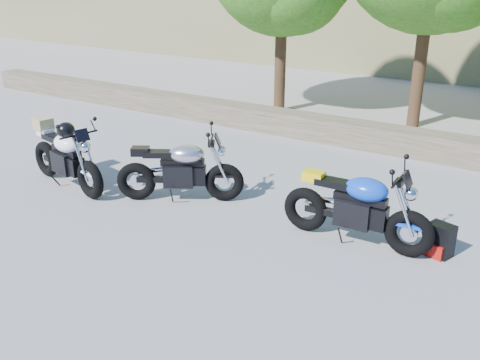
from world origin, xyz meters
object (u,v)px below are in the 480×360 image
at_px(white_bike, 65,155).
at_px(blue_bike, 357,208).
at_px(backpack, 440,240).
at_px(silver_bike, 181,171).

height_order(white_bike, blue_bike, white_bike).
distance_m(blue_bike, backpack, 1.10).
relative_size(blue_bike, backpack, 4.82).
xyz_separation_m(silver_bike, white_bike, (-1.97, -0.56, 0.07)).
bearing_deg(blue_bike, silver_bike, -179.09).
height_order(blue_bike, backpack, blue_bike).
bearing_deg(blue_bike, backpack, 12.59).
relative_size(silver_bike, white_bike, 0.89).
relative_size(white_bike, blue_bike, 0.99).
bearing_deg(silver_bike, backpack, -25.07).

